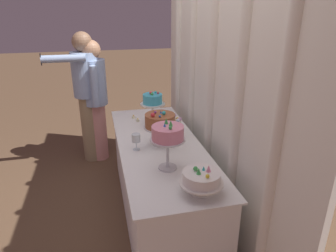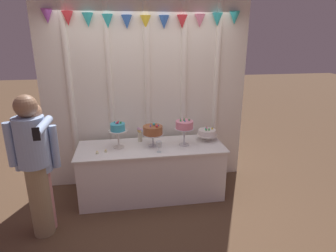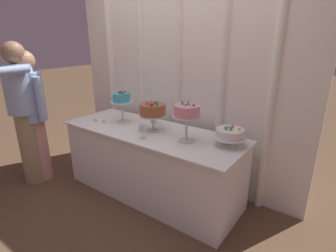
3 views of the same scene
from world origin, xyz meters
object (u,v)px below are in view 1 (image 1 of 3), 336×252
at_px(cake_table, 160,179).
at_px(flower_vase, 177,125).
at_px(cake_display_leftmost, 153,101).
at_px(guest_man_pink_jacket, 95,96).
at_px(cake_display_rightmost, 201,178).
at_px(tealight_near_left, 138,120).
at_px(cake_display_midleft, 160,122).
at_px(guest_girl_blue_dress, 86,92).
at_px(cake_display_midright, 168,135).
at_px(tealight_far_left, 134,117).
at_px(wine_glass, 136,138).

relative_size(cake_table, flower_vase, 8.97).
distance_m(cake_display_leftmost, guest_man_pink_jacket, 1.06).
xyz_separation_m(cake_display_leftmost, cake_display_rightmost, (1.26, 0.08, -0.16)).
bearing_deg(cake_display_rightmost, tealight_near_left, -171.22).
height_order(tealight_near_left, guest_man_pink_jacket, guest_man_pink_jacket).
height_order(cake_display_leftmost, cake_display_midleft, cake_display_leftmost).
height_order(tealight_near_left, guest_girl_blue_dress, guest_girl_blue_dress).
distance_m(cake_display_midleft, cake_display_midright, 0.43).
bearing_deg(tealight_far_left, wine_glass, -5.50).
bearing_deg(tealight_far_left, guest_man_pink_jacket, -146.42).
bearing_deg(flower_vase, tealight_near_left, -146.05).
height_order(cake_display_leftmost, flower_vase, cake_display_leftmost).
bearing_deg(cake_display_midright, cake_table, 176.51).
distance_m(cake_table, tealight_far_left, 0.82).
xyz_separation_m(tealight_near_left, guest_man_pink_jacket, (-0.71, -0.43, 0.10)).
relative_size(cake_display_midright, wine_glass, 2.67).
bearing_deg(guest_man_pink_jacket, cake_display_midright, 16.23).
distance_m(wine_glass, tealight_far_left, 0.80).
bearing_deg(wine_glass, cake_display_rightmost, 23.92).
xyz_separation_m(cake_display_rightmost, wine_glass, (-0.74, -0.33, -0.00)).
bearing_deg(tealight_far_left, cake_table, 11.24).
height_order(wine_glass, flower_vase, flower_vase).
bearing_deg(wine_glass, cake_table, 110.29).
relative_size(cake_display_midright, guest_girl_blue_dress, 0.24).
bearing_deg(tealight_far_left, cake_display_midleft, 11.15).
height_order(cake_table, cake_display_midleft, cake_display_midleft).
relative_size(cake_table, cake_display_rightmost, 6.79).
height_order(tealight_far_left, guest_man_pink_jacket, guest_man_pink_jacket).
xyz_separation_m(cake_display_midleft, guest_man_pink_jacket, (-1.34, -0.55, -0.11)).
relative_size(cake_display_midleft, guest_man_pink_jacket, 0.21).
bearing_deg(wine_glass, guest_girl_blue_dress, -163.21).
bearing_deg(guest_man_pink_jacket, cake_table, 22.42).
relative_size(wine_glass, guest_man_pink_jacket, 0.10).
relative_size(cake_table, cake_display_leftmost, 5.40).
relative_size(cake_display_leftmost, tealight_near_left, 10.16).
height_order(flower_vase, guest_girl_blue_dress, guest_girl_blue_dress).
bearing_deg(cake_display_midleft, flower_vase, 128.36).
bearing_deg(cake_display_leftmost, guest_man_pink_jacket, -147.03).
relative_size(cake_display_midright, tealight_far_left, 9.74).
xyz_separation_m(cake_display_rightmost, tealight_far_left, (-1.53, -0.25, -0.10)).
xyz_separation_m(cake_table, cake_display_midleft, (0.03, 0.00, 0.59)).
xyz_separation_m(cake_display_leftmost, tealight_far_left, (-0.27, -0.17, -0.25)).
height_order(cake_display_midleft, guest_man_pink_jacket, guest_man_pink_jacket).
height_order(cake_table, guest_girl_blue_dress, guest_girl_blue_dress).
xyz_separation_m(tealight_far_left, guest_man_pink_jacket, (-0.60, -0.40, 0.10)).
height_order(cake_display_midright, guest_man_pink_jacket, guest_man_pink_jacket).
bearing_deg(cake_display_leftmost, tealight_near_left, -140.85).
relative_size(tealight_near_left, guest_man_pink_jacket, 0.02).
height_order(cake_display_midleft, tealight_near_left, cake_display_midleft).
bearing_deg(cake_table, wine_glass, -69.71).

